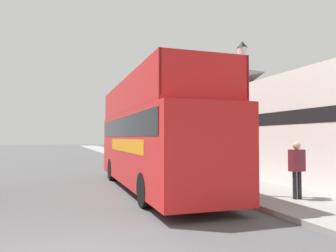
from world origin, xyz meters
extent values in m
plane|color=#4C4C4F|center=(0.00, 21.00, 0.00)|extent=(144.00, 144.00, 0.00)
cube|color=gray|center=(6.87, 18.00, 0.07)|extent=(3.45, 108.00, 0.14)
cube|color=white|center=(11.60, 6.67, 2.33)|extent=(6.00, 13.72, 4.66)
cube|color=black|center=(8.65, 6.67, 2.80)|extent=(0.12, 13.04, 0.55)
cube|color=#935642|center=(11.60, 22.46, 2.95)|extent=(6.00, 16.06, 5.90)
pyramid|color=#383333|center=(11.60, 22.46, 7.46)|extent=(6.00, 16.06, 3.10)
cube|color=red|center=(3.44, 6.95, 1.59)|extent=(2.61, 10.55, 2.63)
cube|color=orange|center=(3.43, 6.42, 1.72)|extent=(2.56, 5.82, 0.45)
cube|color=black|center=(3.44, 6.95, 2.40)|extent=(2.62, 9.70, 0.70)
cube|color=red|center=(3.44, 6.95, 2.95)|extent=(2.59, 9.70, 0.10)
cube|color=red|center=(2.24, 6.97, 3.58)|extent=(0.20, 9.67, 1.16)
cube|color=red|center=(4.63, 6.93, 3.58)|extent=(0.20, 9.67, 1.16)
cube|color=red|center=(3.37, 2.15, 3.58)|extent=(2.46, 0.10, 1.16)
cube|color=red|center=(3.49, 11.05, 3.58)|extent=(2.48, 1.51, 1.16)
cylinder|color=black|center=(2.38, 10.22, 0.50)|extent=(0.29, 1.01, 1.00)
cylinder|color=black|center=(4.59, 10.19, 0.50)|extent=(0.29, 1.01, 1.00)
cylinder|color=black|center=(2.29, 3.92, 0.50)|extent=(0.29, 1.01, 1.00)
cylinder|color=black|center=(4.50, 3.89, 0.50)|extent=(0.29, 1.01, 1.00)
cube|color=silver|center=(4.02, 14.89, 0.54)|extent=(1.91, 4.38, 0.71)
cube|color=black|center=(4.02, 14.76, 1.17)|extent=(1.61, 2.13, 0.53)
cylinder|color=black|center=(3.27, 16.25, 0.34)|extent=(0.23, 0.69, 0.68)
cylinder|color=black|center=(4.88, 16.19, 0.34)|extent=(0.23, 0.69, 0.68)
cylinder|color=black|center=(3.17, 13.58, 0.34)|extent=(0.23, 0.69, 0.68)
cylinder|color=black|center=(4.78, 13.52, 0.34)|extent=(0.23, 0.69, 0.68)
cylinder|color=#232328|center=(6.72, 2.95, 0.56)|extent=(0.13, 0.13, 0.84)
cylinder|color=#232328|center=(6.90, 2.95, 0.56)|extent=(0.13, 0.13, 0.84)
cube|color=maroon|center=(6.81, 2.95, 1.31)|extent=(0.45, 0.25, 0.66)
sphere|color=tan|center=(6.81, 2.95, 1.75)|extent=(0.23, 0.23, 0.23)
cylinder|color=black|center=(5.66, 4.11, 2.33)|extent=(0.13, 0.13, 4.38)
cylinder|color=silver|center=(5.66, 4.11, 4.75)|extent=(0.32, 0.32, 0.45)
cone|color=black|center=(5.66, 4.11, 5.08)|extent=(0.35, 0.35, 0.22)
cylinder|color=black|center=(5.65, 12.43, 2.02)|extent=(0.13, 0.13, 3.76)
cylinder|color=silver|center=(5.65, 12.43, 4.13)|extent=(0.32, 0.32, 0.45)
cone|color=black|center=(5.65, 12.43, 4.46)|extent=(0.35, 0.35, 0.22)
camera|label=1|loc=(-0.16, -5.22, 2.01)|focal=35.00mm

